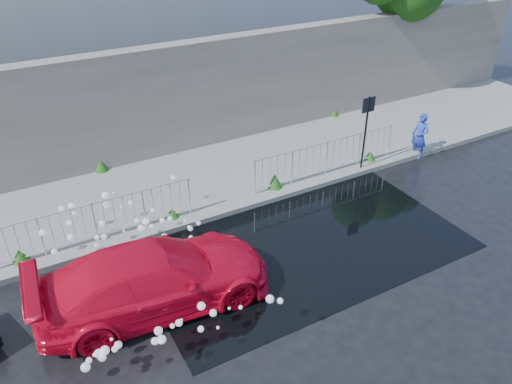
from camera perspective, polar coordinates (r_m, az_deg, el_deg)
ground at (r=11.97m, az=5.63°, el=-8.82°), size 90.00×90.00×0.00m
pavement at (r=15.52m, az=-4.73°, el=1.88°), size 30.00×4.00×0.15m
curb at (r=13.97m, az=-1.24°, el=-1.64°), size 30.00×0.25×0.16m
retaining_wall at (r=16.60m, az=-8.29°, el=10.65°), size 30.00×0.60×3.50m
puddle at (r=12.83m, az=4.98°, el=-5.58°), size 8.00×5.00×0.01m
sign_post at (r=15.44m, az=12.52°, el=7.88°), size 0.45×0.06×2.50m
railing_left at (r=12.86m, az=-17.98°, el=-3.12°), size 5.05×0.05×1.10m
railing_right at (r=15.32m, az=8.07°, el=4.05°), size 5.05×0.05×1.10m
weeds at (r=14.86m, az=-4.57°, el=1.56°), size 12.17×3.93×0.44m
water_spray at (r=11.24m, az=-13.15°, el=-8.11°), size 3.66×5.65×1.02m
red_car at (r=10.81m, az=-11.52°, el=-9.63°), size 5.08×2.37×1.44m
person at (r=17.27m, az=18.23°, el=6.11°), size 0.47×0.62×1.52m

